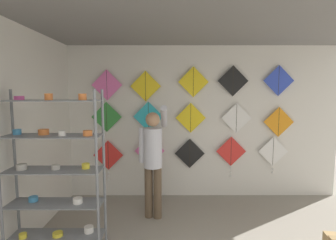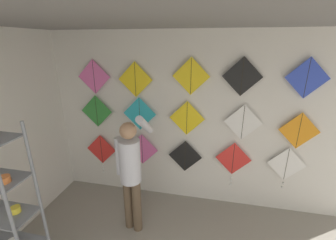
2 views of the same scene
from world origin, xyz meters
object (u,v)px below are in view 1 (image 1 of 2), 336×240
Objects in this scene: kite_5 at (106,117)px; kite_14 at (278,81)px; kite_2 at (189,153)px; kite_4 at (272,153)px; kite_0 at (107,157)px; kite_8 at (236,118)px; shelf_rack at (53,171)px; kite_12 at (193,82)px; kite_13 at (232,81)px; kite_3 at (230,153)px; kite_10 at (106,85)px; kite_7 at (190,118)px; kite_9 at (278,122)px; kite_1 at (149,151)px; shopkeeper at (152,155)px; kite_6 at (148,117)px.

kite_14 is at bearing 0.00° from kite_5.
kite_2 is 1.00× the size of kite_5.
kite_4 is at bearing -179.10° from kite_14.
kite_8 reaches higher than kite_0.
shelf_rack reaches higher than kite_8.
kite_5 is at bearing 175.48° from kite_0.
kite_13 is at bearing 0.00° from kite_12.
kite_8 is 1.00× the size of kite_13.
kite_3 is 1.38× the size of kite_5.
kite_0 is at bearing -179.98° from kite_14.
kite_12 is (1.56, 0.00, 0.06)m from kite_10.
kite_7 is 1.00× the size of kite_13.
kite_9 is at bearing 0.00° from kite_7.
kite_4 is at bearing 0.02° from kite_3.
kite_1 is 0.73× the size of kite_3.
kite_5 is 1.00× the size of kite_14.
shelf_rack reaches higher than kite_9.
kite_5 is 3.15m from kite_9.
kite_13 is (-0.78, 0.00, 1.32)m from kite_4.
kite_13 is at bearing 179.95° from kite_4.
kite_2 is 2.08m from kite_14.
kite_10 is (0.02, 0.00, 0.58)m from kite_5.
kite_14 reaches higher than shelf_rack.
kite_0 is 3.21m from kite_9.
shopkeeper reaches higher than kite_4.
kite_0 is at bearing 86.34° from shelf_rack.
kite_6 is (0.75, 0.00, 0.76)m from kite_0.
kite_0 is 2.47m from kite_8.
kite_9 is at bearing 0.00° from kite_1.
kite_10 is (-0.76, 0.00, 1.21)m from kite_1.
kite_6 is 1.00× the size of kite_7.
kite_6 is 1.61m from kite_8.
kite_3 is at bearing -179.31° from kite_8.
kite_9 is (1.61, 0.00, -0.08)m from kite_7.
kite_9 reaches higher than kite_2.
kite_6 is (-1.53, 0.00, 0.69)m from kite_3.
kite_7 reaches higher than kite_1.
kite_4 is at bearing -0.01° from kite_5.
kite_6 is (-0.76, 0.00, 0.69)m from kite_2.
kite_10 reaches higher than kite_3.
kite_1 is at bearing 0.00° from kite_6.
kite_13 reaches higher than kite_8.
kite_9 is (3.14, 0.00, 0.66)m from kite_0.
kite_4 is 1.25× the size of kite_10.
kite_10 is at bearing 180.00° from kite_6.
kite_3 is 1.04m from kite_9.
kite_14 reaches higher than kite_5.
kite_3 is 1.38× the size of kite_14.
kite_8 is at bearing 0.00° from kite_7.
shelf_rack reaches higher than kite_4.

